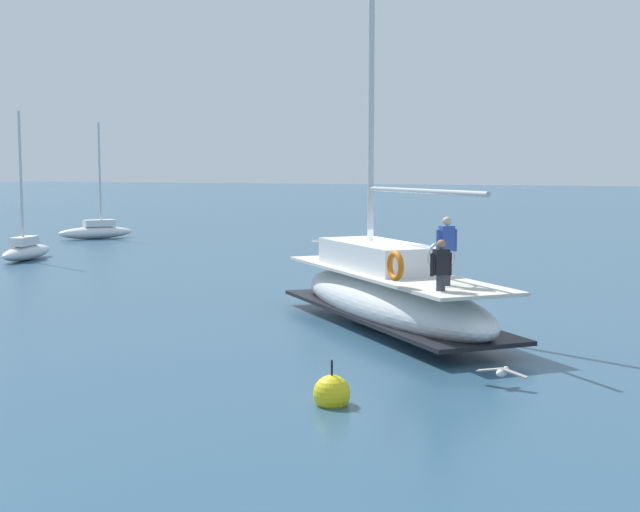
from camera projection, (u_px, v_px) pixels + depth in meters
ground_plane at (388, 316)px, 24.27m from camera, size 400.00×400.00×0.00m
main_sailboat at (388, 293)px, 22.49m from camera, size 8.32×8.64×13.75m
moored_sloop_far at (26, 249)px, 39.27m from camera, size 4.30×2.16×6.71m
moored_cutter_right at (96, 230)px, 51.30m from camera, size 4.39×3.24×6.86m
seagull at (502, 372)px, 16.37m from camera, size 0.48×1.01×0.17m
mooring_buoy at (332, 394)px, 15.15m from camera, size 0.66×0.66×0.93m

